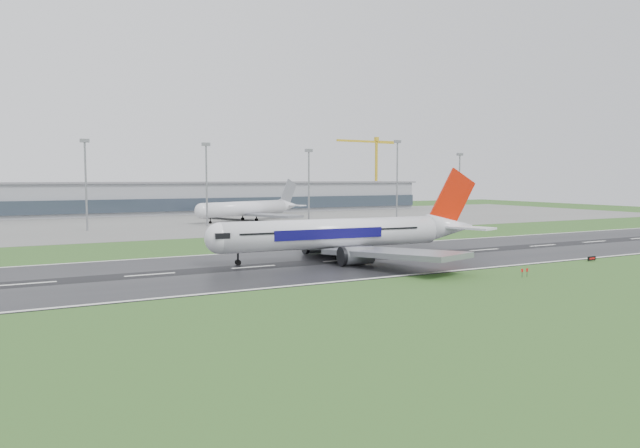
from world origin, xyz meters
TOP-DOWN VIEW (x-y plane):
  - ground at (0.00, 0.00)m, footprint 520.00×520.00m
  - runway at (0.00, 0.00)m, footprint 400.00×45.00m
  - apron at (0.00, 125.00)m, footprint 400.00×130.00m
  - terminal at (0.00, 185.00)m, footprint 240.00×36.00m
  - main_airliner at (-16.52, 1.92)m, footprint 68.14×65.27m
  - parked_airliner at (2.13, 118.22)m, footprint 72.29×70.18m
  - tower_crane at (116.61, 200.00)m, footprint 43.66×6.22m
  - runway_sign at (27.00, -24.67)m, footprint 2.30×0.80m
  - floodmast_1 at (-61.57, 100.00)m, footprint 0.64×0.64m
  - floodmast_2 at (-20.59, 100.00)m, footprint 0.64×0.64m
  - floodmast_3 at (20.92, 100.00)m, footprint 0.64×0.64m
  - floodmast_4 at (63.20, 100.00)m, footprint 0.64×0.64m
  - floodmast_5 at (97.58, 100.00)m, footprint 0.64×0.64m

SIDE VIEW (x-z plane):
  - ground at x=0.00m, z-range 0.00..0.00m
  - apron at x=0.00m, z-range 0.00..0.08m
  - runway at x=0.00m, z-range 0.00..0.10m
  - runway_sign at x=27.00m, z-range 0.00..1.04m
  - terminal at x=0.00m, z-range 0.00..15.00m
  - parked_airliner at x=2.13m, z-range 0.08..16.63m
  - main_airliner at x=-16.52m, z-range 0.10..19.11m
  - floodmast_5 at x=97.58m, z-range 0.00..27.85m
  - floodmast_3 at x=20.92m, z-range 0.00..27.93m
  - floodmast_2 at x=-20.59m, z-range 0.00..29.26m
  - floodmast_1 at x=-61.57m, z-range 0.00..29.39m
  - floodmast_4 at x=63.20m, z-range 0.00..32.64m
  - tower_crane at x=116.61m, z-range 0.00..43.16m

